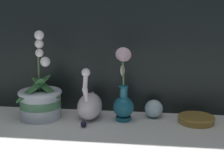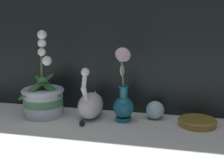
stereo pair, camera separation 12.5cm
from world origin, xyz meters
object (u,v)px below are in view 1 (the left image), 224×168
Objects in this scene: swan_figurine at (90,105)px; amber_dish at (196,119)px; glass_sphere at (154,109)px; blue_vase at (123,96)px; orchid_potted_plant at (41,100)px.

swan_figurine is 0.44m from amber_dish.
glass_sphere is 0.52× the size of amber_dish.
blue_vase is at bearing -7.18° from swan_figurine.
amber_dish is (0.17, -0.05, -0.02)m from glass_sphere.
orchid_potted_plant is 0.35m from blue_vase.
orchid_potted_plant is at bearing -174.06° from swan_figurine.
amber_dish is (0.43, 0.00, -0.04)m from swan_figurine.
amber_dish is at bearing 2.23° from orchid_potted_plant.
orchid_potted_plant reaches higher than blue_vase.
blue_vase is at bearing 0.58° from orchid_potted_plant.
orchid_potted_plant is 4.77× the size of glass_sphere.
swan_figurine is 1.53× the size of amber_dish.
glass_sphere is (0.12, 0.07, -0.07)m from blue_vase.
blue_vase reaches higher than amber_dish.
glass_sphere reaches higher than amber_dish.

